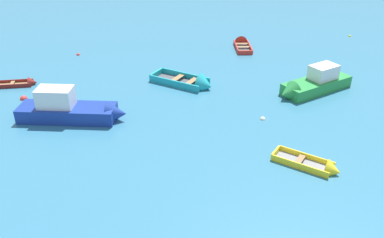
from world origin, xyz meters
name	(u,v)px	position (x,y,z in m)	size (l,w,h in m)	color
rowboat_maroon_far_right	(24,83)	(-10.96, 26.52, 0.13)	(2.96, 0.94, 0.79)	#99754C
rowboat_turquoise_near_left	(195,84)	(0.77, 24.84, 0.23)	(4.57, 3.94, 1.51)	#4C4C51
rowboat_yellow_center	(320,167)	(5.51, 14.52, 0.15)	(3.13, 2.81, 0.95)	gray
rowboat_red_near_camera	(241,44)	(5.95, 33.13, 0.16)	(1.49, 3.50, 1.12)	#4C4C51
motor_launch_deep_blue_outer_left	(74,109)	(-6.80, 21.04, 0.64)	(6.44, 2.65, 2.21)	navy
motor_launch_green_midfield_right	(312,84)	(8.44, 23.10, 0.56)	(5.78, 3.83, 1.99)	#288C3D
mooring_buoy_outer_edge	(24,99)	(-10.46, 24.21, 0.00)	(0.46, 0.46, 0.46)	red
mooring_buoy_between_boats_right	(349,36)	(16.67, 34.55, 0.00)	(0.28, 0.28, 0.28)	yellow
mooring_buoy_central	(263,119)	(4.15, 19.73, 0.00)	(0.32, 0.32, 0.32)	silver
mooring_buoy_between_boats_left	(78,55)	(-8.04, 32.34, 0.00)	(0.30, 0.30, 0.30)	red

